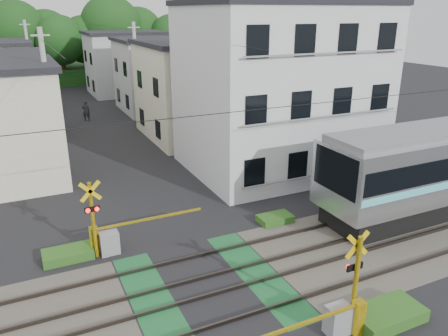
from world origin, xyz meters
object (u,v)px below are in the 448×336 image
crossing_signal_far (106,237)px  apartment_block (279,88)px  pedestrian (86,111)px  crossing_signal_near (342,312)px

crossing_signal_far → apartment_block: (11.09, 5.84, 3.94)m
pedestrian → crossing_signal_near: bearing=97.9°
crossing_signal_far → crossing_signal_near: bearing=-54.7°
apartment_block → pedestrian: size_ratio=5.91×
apartment_block → pedestrian: (-8.39, 16.65, -3.79)m
crossing_signal_far → pedestrian: crossing_signal_far is taller
pedestrian → apartment_block: bearing=119.9°
crossing_signal_near → crossing_signal_far: size_ratio=1.00×
crossing_signal_far → apartment_block: apartment_block is taller
apartment_block → pedestrian: apartment_block is taller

